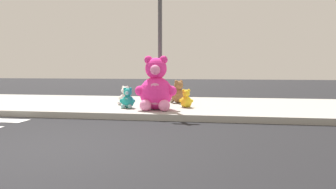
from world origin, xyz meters
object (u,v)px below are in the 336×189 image
(plush_teal, at_px, (128,100))
(plush_yellow, at_px, (186,100))
(plush_tan, at_px, (160,96))
(sign_pole, at_px, (160,43))
(plush_brown, at_px, (178,94))
(plush_white, at_px, (125,97))
(plush_pink_large, at_px, (156,88))

(plush_teal, relative_size, plush_yellow, 1.09)
(plush_teal, bearing_deg, plush_tan, 68.13)
(sign_pole, xyz_separation_m, plush_teal, (-0.78, -0.40, -1.48))
(plush_teal, xyz_separation_m, plush_yellow, (1.48, 0.38, -0.02))
(plush_teal, bearing_deg, plush_yellow, 14.33)
(plush_tan, height_order, plush_brown, plush_brown)
(plush_teal, bearing_deg, plush_white, 112.77)
(plush_teal, height_order, plush_yellow, plush_teal)
(plush_pink_large, xyz_separation_m, plush_teal, (-0.79, 0.19, -0.32))
(plush_pink_large, relative_size, plush_white, 2.50)
(plush_yellow, bearing_deg, plush_brown, 108.57)
(plush_teal, distance_m, plush_white, 0.73)
(sign_pole, bearing_deg, plush_tan, 101.82)
(plush_tan, relative_size, plush_brown, 0.77)
(sign_pole, bearing_deg, plush_teal, -152.81)
(plush_brown, height_order, plush_white, plush_brown)
(plush_tan, relative_size, plush_yellow, 1.07)
(plush_pink_large, distance_m, plush_yellow, 0.96)
(plush_white, bearing_deg, sign_pole, -14.19)
(plush_brown, xyz_separation_m, plush_white, (-1.41, -0.75, -0.06))
(plush_pink_large, bearing_deg, plush_tan, 97.77)
(plush_tan, height_order, plush_teal, plush_teal)
(plush_yellow, relative_size, plush_brown, 0.72)
(plush_yellow, relative_size, plush_white, 0.91)
(sign_pole, bearing_deg, plush_white, 165.81)
(plush_pink_large, relative_size, plush_yellow, 2.74)
(plush_pink_large, height_order, plush_white, plush_pink_large)
(plush_white, bearing_deg, plush_yellow, -9.40)
(plush_pink_large, relative_size, plush_tan, 2.56)
(plush_pink_large, xyz_separation_m, plush_tan, (-0.22, 1.61, -0.33))
(plush_brown, bearing_deg, plush_white, -151.87)
(plush_teal, bearing_deg, sign_pole, 27.19)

